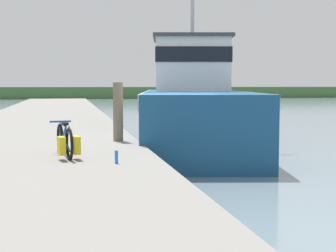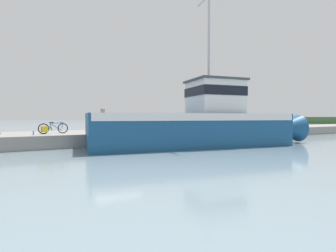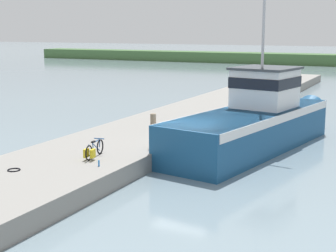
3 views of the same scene
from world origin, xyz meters
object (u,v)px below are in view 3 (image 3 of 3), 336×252
(mooring_post, at_px, (153,131))
(water_bottle_on_curb, at_px, (99,163))
(bicycle_touring, at_px, (93,151))
(fishing_boat_main, at_px, (257,120))

(mooring_post, distance_m, water_bottle_on_curb, 3.80)
(bicycle_touring, distance_m, mooring_post, 3.10)
(fishing_boat_main, relative_size, water_bottle_on_curb, 59.87)
(fishing_boat_main, distance_m, water_bottle_on_curb, 9.52)
(fishing_boat_main, height_order, water_bottle_on_curb, fishing_boat_main)
(mooring_post, bearing_deg, water_bottle_on_curb, -96.00)
(bicycle_touring, height_order, water_bottle_on_curb, bicycle_touring)
(fishing_boat_main, bearing_deg, water_bottle_on_curb, -101.78)
(mooring_post, xyz_separation_m, water_bottle_on_curb, (-0.39, -3.73, -0.63))
(bicycle_touring, bearing_deg, fishing_boat_main, 50.54)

